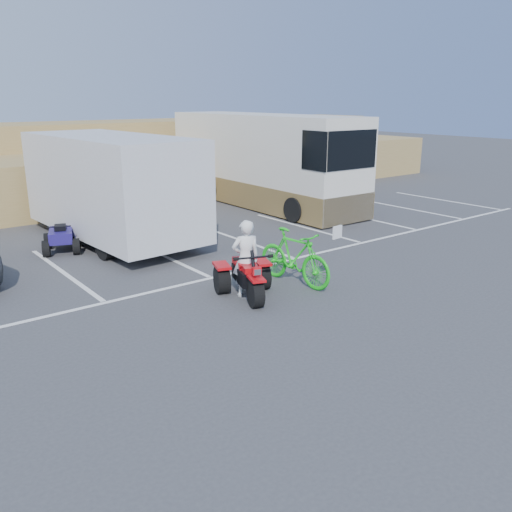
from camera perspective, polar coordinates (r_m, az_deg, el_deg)
ground at (r=11.35m, az=1.96°, el=-5.41°), size 100.00×100.00×0.00m
parking_stripes at (r=14.96m, az=-5.42°, el=-0.04°), size 28.00×5.16×0.01m
grass_embankment at (r=24.69m, az=-21.82°, el=8.73°), size 40.00×8.50×3.10m
red_trike_atv at (r=11.87m, az=-0.85°, el=-4.41°), size 1.74×1.98×1.08m
rider at (r=11.73m, az=-1.07°, el=-0.26°), size 0.73×0.60×1.71m
green_dirt_bike at (r=12.60m, az=4.05°, el=-0.11°), size 0.83×2.20×1.29m
cargo_trailer at (r=16.80m, az=-14.98°, el=7.23°), size 3.08×6.89×3.15m
rv_motorhome at (r=22.17m, az=0.64°, el=9.42°), size 2.66×9.86×3.53m
quad_atv_blue at (r=16.34m, az=-19.68°, el=0.46°), size 1.38×1.57×0.86m
quad_atv_green at (r=16.33m, az=-12.31°, el=1.04°), size 1.16×1.50×0.93m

